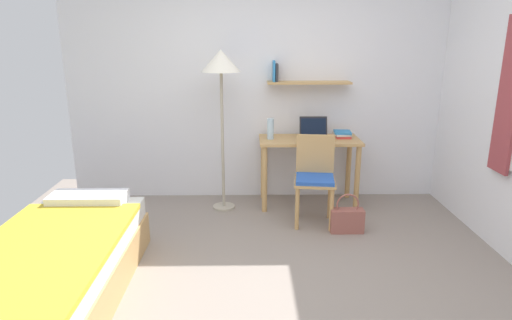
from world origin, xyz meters
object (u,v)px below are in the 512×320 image
(desk, at_px, (309,152))
(desk_chair, at_px, (315,175))
(water_bottle, at_px, (270,129))
(book_stack, at_px, (342,134))
(laptop, at_px, (314,133))
(handbag, at_px, (347,219))
(bed, at_px, (55,270))
(standing_lamp, at_px, (221,70))

(desk, height_order, desk_chair, desk_chair)
(water_bottle, distance_m, book_stack, 0.80)
(laptop, bearing_deg, handbag, -72.34)
(desk, xyz_separation_m, handbag, (0.28, -0.74, -0.48))
(desk_chair, relative_size, handbag, 2.26)
(desk_chair, height_order, laptop, laptop)
(handbag, bearing_deg, book_stack, 83.88)
(laptop, height_order, book_stack, laptop)
(bed, relative_size, laptop, 6.29)
(book_stack, bearing_deg, desk_chair, -124.30)
(desk_chair, distance_m, laptop, 0.59)
(bed, xyz_separation_m, laptop, (2.07, 1.86, 0.57))
(handbag, bearing_deg, bed, -154.18)
(bed, distance_m, desk_chair, 2.46)
(standing_lamp, bearing_deg, laptop, 6.30)
(water_bottle, relative_size, book_stack, 1.03)
(desk, relative_size, handbag, 2.78)
(laptop, bearing_deg, standing_lamp, -173.70)
(desk, xyz_separation_m, desk_chair, (-0.00, -0.48, -0.12))
(desk, distance_m, handbag, 0.93)
(bed, height_order, book_stack, book_stack)
(bed, height_order, standing_lamp, standing_lamp)
(desk, height_order, laptop, laptop)
(book_stack, bearing_deg, standing_lamp, -172.81)
(bed, height_order, handbag, bed)
(standing_lamp, xyz_separation_m, handbag, (1.22, -0.64, -1.37))
(water_bottle, bearing_deg, standing_lamp, -169.11)
(bed, xyz_separation_m, desk, (2.02, 1.86, 0.37))
(desk, bearing_deg, desk_chair, -90.31)
(desk, distance_m, book_stack, 0.42)
(desk_chair, bearing_deg, book_stack, 55.70)
(desk, distance_m, water_bottle, 0.50)
(desk_chair, distance_m, standing_lamp, 1.42)
(bed, height_order, desk, desk)
(bed, height_order, water_bottle, water_bottle)
(desk, relative_size, desk_chair, 1.23)
(water_bottle, bearing_deg, desk_chair, -48.56)
(desk_chair, distance_m, handbag, 0.53)
(bed, relative_size, desk_chair, 2.19)
(standing_lamp, distance_m, water_bottle, 0.82)
(laptop, distance_m, handbag, 1.04)
(book_stack, xyz_separation_m, handbag, (-0.09, -0.80, -0.66))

